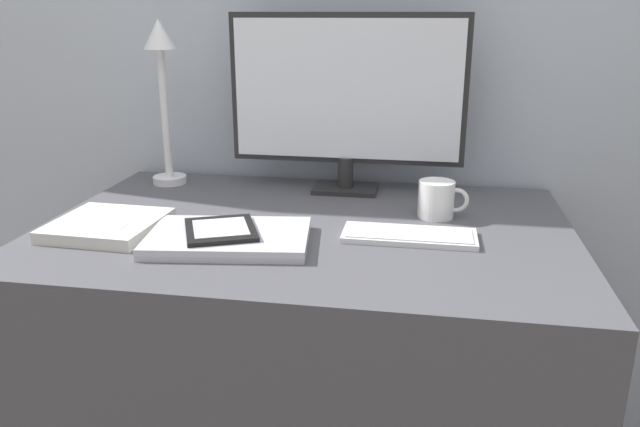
# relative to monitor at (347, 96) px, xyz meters

# --- Properties ---
(wall_back) EXTENTS (3.60, 0.05, 2.40)m
(wall_back) POSITION_rel_monitor_xyz_m (-0.05, 0.15, 0.22)
(wall_back) COLOR #B2BCC6
(wall_back) RESTS_ON ground_plane
(desk) EXTENTS (1.16, 0.78, 0.73)m
(desk) POSITION_rel_monitor_xyz_m (-0.05, -0.29, -0.61)
(desk) COLOR #4C4C51
(desk) RESTS_ON ground_plane
(monitor) EXTENTS (0.60, 0.11, 0.45)m
(monitor) POSITION_rel_monitor_xyz_m (0.00, 0.00, 0.00)
(monitor) COLOR #262626
(monitor) RESTS_ON desk
(keyboard) EXTENTS (0.28, 0.11, 0.01)m
(keyboard) POSITION_rel_monitor_xyz_m (0.18, -0.34, -0.24)
(keyboard) COLOR silver
(keyboard) RESTS_ON desk
(laptop) EXTENTS (0.35, 0.25, 0.02)m
(laptop) POSITION_rel_monitor_xyz_m (-0.18, -0.43, -0.24)
(laptop) COLOR #BCBCC1
(laptop) RESTS_ON desk
(ereader) EXTENTS (0.19, 0.20, 0.01)m
(ereader) POSITION_rel_monitor_xyz_m (-0.20, -0.43, -0.22)
(ereader) COLOR black
(ereader) RESTS_ON laptop
(desk_lamp) EXTENTS (0.09, 0.09, 0.43)m
(desk_lamp) POSITION_rel_monitor_xyz_m (-0.49, -0.01, 0.03)
(desk_lamp) COLOR white
(desk_lamp) RESTS_ON desk
(notebook) EXTENTS (0.22, 0.23, 0.03)m
(notebook) POSITION_rel_monitor_xyz_m (-0.46, -0.40, -0.23)
(notebook) COLOR silver
(notebook) RESTS_ON desk
(coffee_mug) EXTENTS (0.11, 0.08, 0.08)m
(coffee_mug) POSITION_rel_monitor_xyz_m (0.24, -0.18, -0.21)
(coffee_mug) COLOR white
(coffee_mug) RESTS_ON desk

